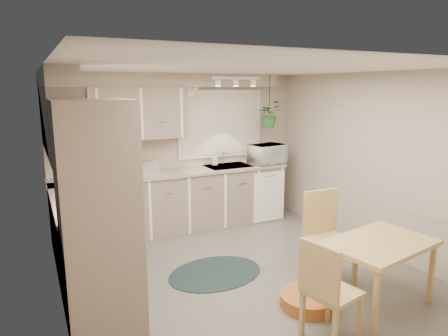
{
  "coord_description": "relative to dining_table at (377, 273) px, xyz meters",
  "views": [
    {
      "loc": [
        -2.17,
        -3.86,
        2.2
      ],
      "look_at": [
        0.01,
        0.55,
        1.2
      ],
      "focal_mm": 32.0,
      "sensor_mm": 36.0,
      "label": 1
    }
  ],
  "objects": [
    {
      "name": "floor",
      "position": [
        -0.89,
        1.19,
        -0.35
      ],
      "size": [
        4.2,
        4.2,
        0.0
      ],
      "primitive_type": "plane",
      "color": "#646058",
      "rests_on": "ground"
    },
    {
      "name": "ceiling",
      "position": [
        -0.89,
        1.19,
        2.05
      ],
      "size": [
        4.2,
        4.2,
        0.0
      ],
      "primitive_type": "plane",
      "color": "silver",
      "rests_on": "wall_back"
    },
    {
      "name": "wall_back",
      "position": [
        -0.89,
        3.29,
        0.85
      ],
      "size": [
        4.0,
        0.04,
        2.4
      ],
      "primitive_type": "cube",
      "color": "#B2A593",
      "rests_on": "floor"
    },
    {
      "name": "wall_front",
      "position": [
        -0.89,
        -0.91,
        0.85
      ],
      "size": [
        4.0,
        0.04,
        2.4
      ],
      "primitive_type": "cube",
      "color": "#B2A593",
      "rests_on": "floor"
    },
    {
      "name": "wall_left",
      "position": [
        -2.89,
        1.19,
        0.85
      ],
      "size": [
        0.04,
        4.2,
        2.4
      ],
      "primitive_type": "cube",
      "color": "#B2A593",
      "rests_on": "floor"
    },
    {
      "name": "wall_right",
      "position": [
        1.11,
        1.19,
        0.85
      ],
      "size": [
        0.04,
        4.2,
        2.4
      ],
      "primitive_type": "cube",
      "color": "#B2A593",
      "rests_on": "floor"
    },
    {
      "name": "base_cab_left",
      "position": [
        -2.59,
        2.06,
        0.1
      ],
      "size": [
        0.6,
        1.85,
        0.9
      ],
      "primitive_type": "cube",
      "color": "gray",
      "rests_on": "floor"
    },
    {
      "name": "base_cab_back",
      "position": [
        -1.09,
        2.99,
        0.1
      ],
      "size": [
        3.6,
        0.6,
        0.9
      ],
      "primitive_type": "cube",
      "color": "gray",
      "rests_on": "floor"
    },
    {
      "name": "counter_left",
      "position": [
        -2.58,
        2.06,
        0.57
      ],
      "size": [
        0.64,
        1.89,
        0.04
      ],
      "primitive_type": "cube",
      "color": "tan",
      "rests_on": "base_cab_left"
    },
    {
      "name": "counter_back",
      "position": [
        -1.09,
        2.98,
        0.57
      ],
      "size": [
        3.64,
        0.64,
        0.04
      ],
      "primitive_type": "cube",
      "color": "tan",
      "rests_on": "base_cab_back"
    },
    {
      "name": "oven_stack",
      "position": [
        -2.56,
        0.81,
        0.7
      ],
      "size": [
        0.65,
        0.65,
        2.1
      ],
      "primitive_type": "cube",
      "color": "gray",
      "rests_on": "floor"
    },
    {
      "name": "wall_oven_face",
      "position": [
        -2.24,
        0.81,
        0.7
      ],
      "size": [
        0.02,
        0.56,
        0.58
      ],
      "primitive_type": "cube",
      "color": "white",
      "rests_on": "oven_stack"
    },
    {
      "name": "upper_cab_left",
      "position": [
        -2.71,
        2.19,
        1.48
      ],
      "size": [
        0.35,
        2.0,
        0.75
      ],
      "primitive_type": "cube",
      "color": "gray",
      "rests_on": "wall_left"
    },
    {
      "name": "upper_cab_back",
      "position": [
        -1.89,
        3.11,
        1.48
      ],
      "size": [
        2.0,
        0.35,
        0.75
      ],
      "primitive_type": "cube",
      "color": "gray",
      "rests_on": "wall_back"
    },
    {
      "name": "soffit_left",
      "position": [
        -2.74,
        2.19,
        1.95
      ],
      "size": [
        0.3,
        2.0,
        0.2
      ],
      "primitive_type": "cube",
      "color": "#B2A593",
      "rests_on": "wall_left"
    },
    {
      "name": "soffit_back",
      "position": [
        -1.09,
        3.14,
        1.95
      ],
      "size": [
        3.6,
        0.3,
        0.2
      ],
      "primitive_type": "cube",
      "color": "#B2A593",
      "rests_on": "wall_back"
    },
    {
      "name": "cooktop",
      "position": [
        -2.57,
        1.49,
        0.6
      ],
      "size": [
        0.52,
        0.58,
        0.02
      ],
      "primitive_type": "cube",
      "color": "white",
      "rests_on": "counter_left"
    },
    {
      "name": "range_hood",
      "position": [
        -2.59,
        1.49,
        1.05
      ],
      "size": [
        0.4,
        0.6,
        0.14
      ],
      "primitive_type": "cube",
      "color": "white",
      "rests_on": "upper_cab_left"
    },
    {
      "name": "window_blinds",
      "position": [
        -0.19,
        3.26,
        1.25
      ],
      "size": [
        1.4,
        0.02,
        1.0
      ],
      "primitive_type": "cube",
      "color": "white",
      "rests_on": "wall_back"
    },
    {
      "name": "window_frame",
      "position": [
        -0.19,
        3.27,
        1.25
      ],
      "size": [
        1.5,
        0.02,
        1.1
      ],
      "primitive_type": "cube",
      "color": "white",
      "rests_on": "wall_back"
    },
    {
      "name": "sink",
      "position": [
        -0.19,
        2.99,
        0.55
      ],
      "size": [
        0.7,
        0.48,
        0.1
      ],
      "primitive_type": "cube",
      "color": "#ADB0B4",
      "rests_on": "counter_back"
    },
    {
      "name": "dishwasher_front",
      "position": [
        0.41,
        2.68,
        0.08
      ],
      "size": [
        0.58,
        0.02,
        0.83
      ],
      "primitive_type": "cube",
      "color": "white",
      "rests_on": "base_cab_back"
    },
    {
      "name": "track_light_bar",
      "position": [
        -0.19,
        2.74,
        1.98
      ],
      "size": [
        0.8,
        0.04,
        0.04
      ],
      "primitive_type": "cube",
      "color": "white",
      "rests_on": "ceiling"
    },
    {
      "name": "wall_clock",
      "position": [
        -0.74,
        3.26,
        1.83
      ],
      "size": [
        0.3,
        0.03,
        0.3
      ],
      "primitive_type": "cylinder",
      "rotation": [
        1.57,
        0.0,
        0.0
      ],
      "color": "gold",
      "rests_on": "wall_back"
    },
    {
      "name": "dining_table",
      "position": [
        0.0,
        0.0,
        0.0
      ],
      "size": [
        1.21,
        0.91,
        0.69
      ],
      "primitive_type": "cube",
      "rotation": [
        0.0,
        0.0,
        0.17
      ],
      "color": "tan",
      "rests_on": "floor"
    },
    {
      "name": "chair_left",
      "position": [
        -0.78,
        -0.22,
        0.12
      ],
      "size": [
        0.51,
        0.51,
        0.92
      ],
      "primitive_type": "cube",
      "rotation": [
        0.0,
        0.0,
        -1.37
      ],
      "color": "tan",
      "rests_on": "floor"
    },
    {
      "name": "chair_back",
      "position": [
        -0.07,
        0.62,
        0.17
      ],
      "size": [
        0.5,
        0.5,
        1.03
      ],
      "primitive_type": "cube",
      "rotation": [
        0.0,
        0.0,
        3.09
      ],
      "color": "tan",
      "rests_on": "floor"
    },
    {
      "name": "braided_rug",
      "position": [
        -1.18,
        1.36,
        -0.34
      ],
      "size": [
        1.26,
        1.0,
        0.01
      ],
      "primitive_type": "ellipsoid",
      "rotation": [
        0.0,
        0.0,
        0.1
      ],
      "color": "black",
      "rests_on": "floor"
    },
    {
      "name": "pet_bed",
      "position": [
        -0.65,
        0.27,
        -0.28
      ],
      "size": [
        0.71,
        0.71,
        0.13
      ],
      "primitive_type": "cylinder",
      "rotation": [
        0.0,
        0.0,
        -0.3
      ],
      "color": "#B55D24",
      "rests_on": "floor"
    },
    {
      "name": "microwave",
      "position": [
        0.5,
        2.89,
        0.79
      ],
      "size": [
        0.64,
        0.44,
        0.39
      ],
      "primitive_type": "imported",
      "rotation": [
        0.0,
        0.0,
        0.22
      ],
      "color": "white",
      "rests_on": "counter_back"
    },
    {
      "name": "soap_bottle",
      "position": [
        -0.37,
        3.14,
        0.64
      ],
      "size": [
        0.1,
        0.2,
        0.09
      ],
      "primitive_type": "imported",
      "rotation": [
        0.0,
        0.0,
        -0.05
      ],
      "color": "white",
      "rests_on": "counter_back"
    },
    {
      "name": "hanging_plant",
      "position": [
        0.51,
        2.89,
        1.37
      ],
      "size": [
        0.5,
        0.52,
        0.34
      ],
      "primitive_type": "imported",
      "rotation": [
        0.0,
        0.0,
        0.29
      ],
      "color": "#2A6629",
      "rests_on": "ceiling"
    },
    {
      "name": "coffee_maker",
      "position": [
        -1.81,
        2.99,
        0.76
      ],
      "size": [
        0.2,
        0.24,
        0.33
      ],
      "primitive_type": "cube",
      "rotation": [
        0.0,
        0.0,
        -0.05
      ],
      "color": "black",
      "rests_on": "counter_back"
    },
    {
      "name": "toaster",
      "position": [
        -1.52,
        3.01,
        0.69
      ],
      "size": [
        0.33,
        0.21,
        0.19
      ],
      "primitive_type": "cube",
      "rotation": [
        0.0,
        0.0,
        0.12
      ],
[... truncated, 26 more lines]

